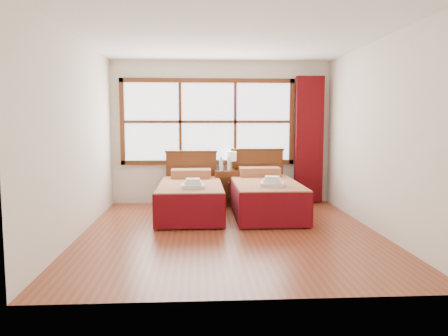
{
  "coord_description": "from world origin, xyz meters",
  "views": [
    {
      "loc": [
        -0.43,
        -5.78,
        1.5
      ],
      "look_at": [
        -0.04,
        0.7,
        0.81
      ],
      "focal_mm": 35.0,
      "sensor_mm": 36.0,
      "label": 1
    }
  ],
  "objects": [
    {
      "name": "bed_right",
      "position": [
        0.65,
        1.2,
        0.31
      ],
      "size": [
        1.04,
        2.06,
        1.01
      ],
      "color": "#43260E",
      "rests_on": "floor"
    },
    {
      "name": "towels_left",
      "position": [
        -0.51,
        0.65,
        0.58
      ],
      "size": [
        0.33,
        0.29,
        0.14
      ],
      "rotation": [
        0.0,
        0.0,
        0.02
      ],
      "color": "white",
      "rests_on": "bed_left"
    },
    {
      "name": "wall_right",
      "position": [
        2.0,
        0.0,
        1.3
      ],
      "size": [
        0.0,
        4.5,
        4.5
      ],
      "primitive_type": "plane",
      "rotation": [
        1.57,
        0.0,
        -1.57
      ],
      "color": "silver",
      "rests_on": "floor"
    },
    {
      "name": "lamp",
      "position": [
        0.18,
        2.04,
        0.87
      ],
      "size": [
        0.17,
        0.17,
        0.33
      ],
      "color": "gold",
      "rests_on": "nightstand"
    },
    {
      "name": "ceiling",
      "position": [
        0.0,
        0.0,
        2.6
      ],
      "size": [
        4.5,
        4.5,
        0.0
      ],
      "primitive_type": "plane",
      "rotation": [
        3.14,
        0.0,
        0.0
      ],
      "color": "white",
      "rests_on": "wall_back"
    },
    {
      "name": "wall_left",
      "position": [
        -2.0,
        0.0,
        1.3
      ],
      "size": [
        0.0,
        4.5,
        4.5
      ],
      "primitive_type": "plane",
      "rotation": [
        1.57,
        0.0,
        1.57
      ],
      "color": "silver",
      "rests_on": "floor"
    },
    {
      "name": "bottle_near",
      "position": [
        -0.02,
        1.88,
        0.75
      ],
      "size": [
        0.07,
        0.07,
        0.25
      ],
      "color": "#C0DCF6",
      "rests_on": "nightstand"
    },
    {
      "name": "window",
      "position": [
        -0.25,
        2.21,
        1.5
      ],
      "size": [
        3.16,
        0.06,
        1.56
      ],
      "color": "white",
      "rests_on": "wall_back"
    },
    {
      "name": "wall_back",
      "position": [
        0.0,
        2.25,
        1.3
      ],
      "size": [
        4.0,
        0.0,
        4.0
      ],
      "primitive_type": "plane",
      "rotation": [
        1.57,
        0.0,
        0.0
      ],
      "color": "silver",
      "rests_on": "floor"
    },
    {
      "name": "bed_left",
      "position": [
        -0.55,
        1.2,
        0.3
      ],
      "size": [
        1.01,
        2.03,
        0.98
      ],
      "color": "#43260E",
      "rests_on": "floor"
    },
    {
      "name": "nightstand",
      "position": [
        0.11,
        1.99,
        0.32
      ],
      "size": [
        0.48,
        0.47,
        0.63
      ],
      "color": "#552912",
      "rests_on": "floor"
    },
    {
      "name": "bottle_far",
      "position": [
        0.13,
        1.98,
        0.74
      ],
      "size": [
        0.06,
        0.06,
        0.24
      ],
      "color": "#C0DCF6",
      "rests_on": "nightstand"
    },
    {
      "name": "towels_right",
      "position": [
        0.68,
        0.67,
        0.6
      ],
      "size": [
        0.39,
        0.36,
        0.14
      ],
      "rotation": [
        0.0,
        0.0,
        -0.19
      ],
      "color": "white",
      "rests_on": "bed_right"
    },
    {
      "name": "floor",
      "position": [
        0.0,
        0.0,
        0.0
      ],
      "size": [
        4.5,
        4.5,
        0.0
      ],
      "primitive_type": "plane",
      "color": "brown",
      "rests_on": "ground"
    },
    {
      "name": "curtain",
      "position": [
        1.6,
        2.11,
        1.17
      ],
      "size": [
        0.5,
        0.16,
        2.3
      ],
      "primitive_type": "cube",
      "color": "#5E090D",
      "rests_on": "wall_back"
    }
  ]
}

